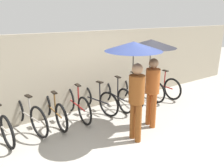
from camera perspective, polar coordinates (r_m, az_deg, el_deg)
name	(u,v)px	position (r m, az deg, el deg)	size (l,w,h in m)	color
ground_plane	(140,142)	(4.78, 7.45, -14.82)	(30.00, 30.00, 0.00)	#9E998E
back_wall	(88,71)	(6.08, -6.18, 3.43)	(12.82, 0.12, 2.15)	gray
parked_bicycle_1	(27,114)	(5.42, -21.40, -7.28)	(0.57, 1.78, 1.11)	black
parked_bicycle_2	(53,109)	(5.54, -15.22, -6.37)	(0.44, 1.74, 1.03)	black
parked_bicycle_3	(76,104)	(5.70, -9.40, -5.09)	(0.44, 1.67, 1.02)	black
parked_bicycle_4	(95,99)	(6.00, -4.38, -3.88)	(0.57, 1.63, 1.06)	black
parked_bicycle_5	(114,94)	(6.27, 0.53, -2.74)	(0.44, 1.77, 1.03)	black
parked_bicycle_6	(130,91)	(6.64, 4.72, -1.76)	(0.53, 1.65, 1.02)	black
parked_bicycle_7	(145,87)	(7.00, 8.65, -0.84)	(0.44, 1.64, 1.06)	black
parked_bicycle_8	(160,84)	(7.36, 12.43, -0.10)	(0.44, 1.73, 1.01)	black
pedestrian_leading	(134,62)	(4.30, 5.89, 5.78)	(1.13, 1.13, 2.06)	brown
pedestrian_center	(151,57)	(4.98, 10.24, 6.98)	(1.13, 1.13, 2.04)	#9E4C1E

